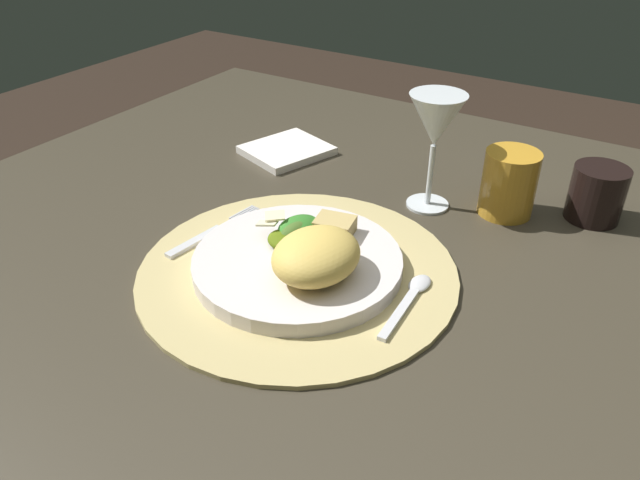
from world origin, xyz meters
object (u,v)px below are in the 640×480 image
object	(u,v)px
wine_glass	(436,124)
fork	(210,233)
spoon	(412,295)
napkin	(287,150)
dining_table	(370,337)
amber_tumbler	(509,183)
dinner_plate	(298,262)
dark_tumbler	(597,194)

from	to	relation	value
wine_glass	fork	bearing A→B (deg)	-131.01
spoon	napkin	world-z (taller)	same
spoon	wine_glass	bearing A→B (deg)	109.22
dining_table	wine_glass	xyz separation A→B (m)	(0.01, 0.14, 0.27)
spoon	amber_tumbler	distance (m)	0.26
dining_table	spoon	world-z (taller)	spoon
dinner_plate	dark_tumbler	size ratio (longest dim) A/B	3.29
dining_table	amber_tumbler	distance (m)	0.28
dining_table	fork	bearing A→B (deg)	-154.51
dinner_plate	fork	bearing A→B (deg)	178.62
spoon	fork	bearing A→B (deg)	-176.16
fork	dark_tumbler	bearing A→B (deg)	38.17
wine_glass	dark_tumbler	bearing A→B (deg)	23.07
wine_glass	dark_tumbler	world-z (taller)	wine_glass
dinner_plate	spoon	world-z (taller)	dinner_plate
dining_table	fork	world-z (taller)	fork
dinner_plate	wine_glass	xyz separation A→B (m)	(0.06, 0.24, 0.11)
napkin	dark_tumbler	bearing A→B (deg)	5.71
wine_glass	amber_tumbler	bearing A→B (deg)	21.41
napkin	amber_tumbler	xyz separation A→B (m)	(0.37, -0.00, 0.04)
fork	wine_glass	size ratio (longest dim) A/B	0.95
fork	amber_tumbler	world-z (taller)	amber_tumbler
dinner_plate	dark_tumbler	xyz separation A→B (m)	(0.27, 0.32, 0.02)
wine_glass	dark_tumbler	distance (m)	0.24
dining_table	napkin	bearing A→B (deg)	145.40
spoon	napkin	distance (m)	0.43
napkin	spoon	bearing A→B (deg)	-36.28
dining_table	dark_tumbler	bearing A→B (deg)	46.79
fork	wine_glass	xyz separation A→B (m)	(0.20, 0.23, 0.11)
dining_table	dark_tumbler	xyz separation A→B (m)	(0.21, 0.23, 0.18)
wine_glass	dark_tumbler	size ratio (longest dim) A/B	2.17
amber_tumbler	dark_tumbler	size ratio (longest dim) A/B	1.20
dining_table	wine_glass	distance (m)	0.30
fork	dark_tumbler	xyz separation A→B (m)	(0.41, 0.32, 0.03)
spoon	wine_glass	size ratio (longest dim) A/B	0.78
fork	spoon	xyz separation A→B (m)	(0.28, 0.02, 0.00)
wine_glass	amber_tumbler	distance (m)	0.13
amber_tumbler	dining_table	bearing A→B (deg)	-121.06
dark_tumbler	amber_tumbler	bearing A→B (deg)	-155.42
napkin	amber_tumbler	size ratio (longest dim) A/B	1.40
wine_glass	spoon	bearing A→B (deg)	-70.78
spoon	dark_tumbler	world-z (taller)	dark_tumbler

